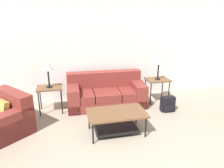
{
  "coord_description": "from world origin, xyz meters",
  "views": [
    {
      "loc": [
        -1.14,
        -1.81,
        2.32
      ],
      "look_at": [
        -0.12,
        2.55,
        0.8
      ],
      "focal_mm": 35.0,
      "sensor_mm": 36.0,
      "label": 1
    }
  ],
  "objects_px": {
    "armchair": "(0,121)",
    "backpack": "(168,104)",
    "side_table_left": "(50,90)",
    "table_lamp_left": "(47,66)",
    "side_table_right": "(157,82)",
    "table_lamp_right": "(159,60)",
    "couch": "(106,94)",
    "coffee_table": "(116,118)"
  },
  "relations": [
    {
      "from": "side_table_right",
      "to": "backpack",
      "type": "xyz_separation_m",
      "value": [
        0.02,
        -0.6,
        -0.38
      ]
    },
    {
      "from": "side_table_left",
      "to": "armchair",
      "type": "bearing_deg",
      "value": -139.67
    },
    {
      "from": "table_lamp_right",
      "to": "side_table_left",
      "type": "bearing_deg",
      "value": -180.0
    },
    {
      "from": "couch",
      "to": "table_lamp_right",
      "type": "relative_size",
      "value": 3.09
    },
    {
      "from": "side_table_right",
      "to": "side_table_left",
      "type": "bearing_deg",
      "value": 180.0
    },
    {
      "from": "couch",
      "to": "coffee_table",
      "type": "relative_size",
      "value": 1.72
    },
    {
      "from": "armchair",
      "to": "backpack",
      "type": "xyz_separation_m",
      "value": [
        3.66,
        0.19,
        -0.11
      ]
    },
    {
      "from": "couch",
      "to": "side_table_left",
      "type": "relative_size",
      "value": 3.11
    },
    {
      "from": "couch",
      "to": "side_table_right",
      "type": "relative_size",
      "value": 3.11
    },
    {
      "from": "side_table_left",
      "to": "table_lamp_right",
      "type": "distance_m",
      "value": 2.76
    },
    {
      "from": "coffee_table",
      "to": "side_table_left",
      "type": "bearing_deg",
      "value": 135.03
    },
    {
      "from": "armchair",
      "to": "table_lamp_right",
      "type": "xyz_separation_m",
      "value": [
        3.64,
        0.79,
        0.84
      ]
    },
    {
      "from": "armchair",
      "to": "side_table_left",
      "type": "bearing_deg",
      "value": 40.33
    },
    {
      "from": "table_lamp_right",
      "to": "backpack",
      "type": "relative_size",
      "value": 1.73
    },
    {
      "from": "armchair",
      "to": "table_lamp_right",
      "type": "distance_m",
      "value": 3.82
    },
    {
      "from": "table_lamp_left",
      "to": "backpack",
      "type": "relative_size",
      "value": 1.73
    },
    {
      "from": "side_table_left",
      "to": "table_lamp_left",
      "type": "xyz_separation_m",
      "value": [
        -0.0,
        0.0,
        0.56
      ]
    },
    {
      "from": "armchair",
      "to": "side_table_right",
      "type": "distance_m",
      "value": 3.73
    },
    {
      "from": "couch",
      "to": "coffee_table",
      "type": "height_order",
      "value": "couch"
    },
    {
      "from": "table_lamp_left",
      "to": "table_lamp_right",
      "type": "distance_m",
      "value": 2.7
    },
    {
      "from": "armchair",
      "to": "backpack",
      "type": "bearing_deg",
      "value": 2.98
    },
    {
      "from": "couch",
      "to": "table_lamp_right",
      "type": "bearing_deg",
      "value": -4.11
    },
    {
      "from": "side_table_left",
      "to": "table_lamp_left",
      "type": "height_order",
      "value": "table_lamp_left"
    },
    {
      "from": "coffee_table",
      "to": "couch",
      "type": "bearing_deg",
      "value": 87.03
    },
    {
      "from": "couch",
      "to": "table_lamp_left",
      "type": "xyz_separation_m",
      "value": [
        -1.35,
        -0.1,
        0.83
      ]
    },
    {
      "from": "side_table_right",
      "to": "armchair",
      "type": "bearing_deg",
      "value": -167.69
    },
    {
      "from": "coffee_table",
      "to": "table_lamp_left",
      "type": "bearing_deg",
      "value": 135.03
    },
    {
      "from": "side_table_left",
      "to": "side_table_right",
      "type": "height_order",
      "value": "same"
    },
    {
      "from": "table_lamp_right",
      "to": "backpack",
      "type": "height_order",
      "value": "table_lamp_right"
    },
    {
      "from": "side_table_left",
      "to": "backpack",
      "type": "bearing_deg",
      "value": -12.47
    },
    {
      "from": "table_lamp_left",
      "to": "backpack",
      "type": "distance_m",
      "value": 2.95
    },
    {
      "from": "side_table_left",
      "to": "side_table_right",
      "type": "relative_size",
      "value": 1.0
    },
    {
      "from": "side_table_right",
      "to": "table_lamp_right",
      "type": "bearing_deg",
      "value": 63.43
    },
    {
      "from": "side_table_right",
      "to": "backpack",
      "type": "height_order",
      "value": "side_table_right"
    },
    {
      "from": "armchair",
      "to": "backpack",
      "type": "distance_m",
      "value": 3.67
    },
    {
      "from": "armchair",
      "to": "table_lamp_left",
      "type": "xyz_separation_m",
      "value": [
        0.94,
        0.79,
        0.84
      ]
    },
    {
      "from": "armchair",
      "to": "coffee_table",
      "type": "relative_size",
      "value": 1.26
    },
    {
      "from": "coffee_table",
      "to": "table_lamp_right",
      "type": "bearing_deg",
      "value": 42.02
    },
    {
      "from": "couch",
      "to": "side_table_left",
      "type": "xyz_separation_m",
      "value": [
        -1.35,
        -0.1,
        0.26
      ]
    },
    {
      "from": "couch",
      "to": "armchair",
      "type": "height_order",
      "value": "couch"
    },
    {
      "from": "armchair",
      "to": "table_lamp_left",
      "type": "bearing_deg",
      "value": 40.33
    },
    {
      "from": "coffee_table",
      "to": "backpack",
      "type": "relative_size",
      "value": 3.11
    }
  ]
}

